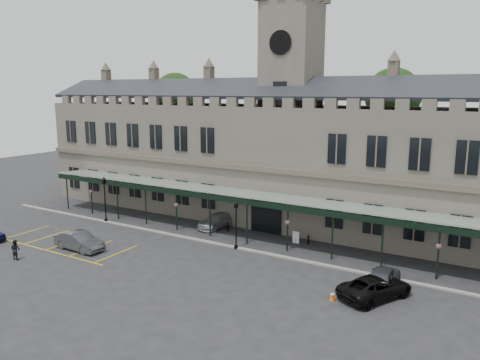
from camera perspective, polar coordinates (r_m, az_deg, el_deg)
The scene contains 19 objects.
ground at distance 36.94m, azimuth -4.87°, elevation -10.71°, with size 140.00×140.00×0.00m, color #262629.
station_building at distance 48.65m, azimuth 6.01°, elevation 2.44°, with size 60.00×10.36×17.30m.
clock_tower at distance 48.21m, azimuth 6.22°, elevation 10.28°, with size 5.60×5.60×24.80m.
canopy at distance 42.13m, azimuth 1.03°, elevation -4.48°, with size 50.00×4.10×4.30m.
kerb at distance 41.22m, azimuth -0.36°, elevation -8.25°, with size 60.00×0.40×0.12m, color gray.
parking_markings at distance 45.23m, azimuth -20.71°, elevation -7.30°, with size 16.00×6.00×0.01m, color gold, non-canonical shape.
tree_behind_left at distance 67.59m, azimuth -7.87°, elevation 10.15°, with size 6.00×6.00×16.00m.
tree_behind_mid at distance 54.17m, azimuth 18.14°, elevation 9.56°, with size 6.00×6.00×16.00m.
lamp_post_left at distance 50.48m, azimuth -16.16°, elevation -1.80°, with size 0.46×0.46×4.83m.
lamp_post_mid at distance 40.38m, azimuth -0.48°, elevation -4.93°, with size 0.41×0.41×4.33m.
traffic_cone at distance 32.17m, azimuth 11.19°, elevation -13.67°, with size 0.41×0.41×0.65m.
sign_board at distance 42.72m, azimuth 6.83°, elevation -6.97°, with size 0.63×0.05×1.08m.
bollard_left at distance 45.90m, azimuth -1.50°, elevation -5.69°, with size 0.17×0.17×0.95m, color black.
bollard_right at distance 42.53m, azimuth 8.33°, elevation -7.23°, with size 0.15×0.15×0.86m, color black.
car_left_b at distance 42.94m, azimuth -19.01°, elevation -7.05°, with size 1.66×4.77×1.57m, color #3C3F44.
car_taxi at distance 47.21m, azimuth -2.72°, elevation -4.94°, with size 1.96×4.82×1.40m, color #A0A3A8.
car_van at distance 33.03m, azimuth 16.19°, elevation -12.43°, with size 2.47×5.35×1.49m, color black.
car_right_a at distance 34.74m, azimuth 17.02°, elevation -11.24°, with size 1.81×4.51×1.54m, color #3C3F44.
person_b at distance 42.58m, azimuth -25.69°, elevation -7.65°, with size 0.80×0.63×1.65m, color black.
Camera 1 is at (20.23, -27.77, 13.59)m, focal length 35.00 mm.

